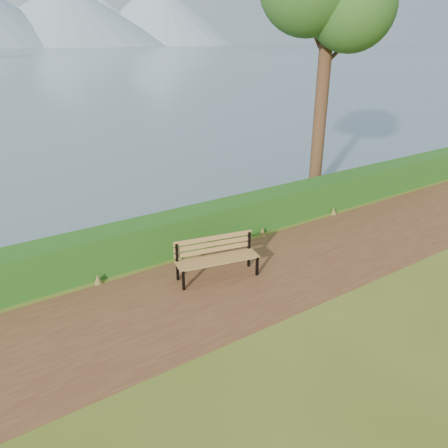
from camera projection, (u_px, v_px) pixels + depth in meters
ground at (264, 282)px, 10.08m from camera, size 140.00×140.00×0.00m
path at (256, 276)px, 10.31m from camera, size 40.00×3.40×0.01m
hedge at (204, 225)px, 11.87m from camera, size 32.00×0.85×1.00m
bench at (216, 255)px, 10.12m from camera, size 2.01×0.97×0.97m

